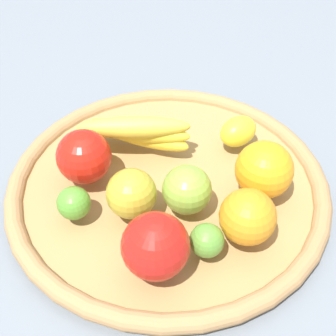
{
  "coord_description": "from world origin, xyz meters",
  "views": [
    {
      "loc": [
        -0.47,
        0.08,
        0.51
      ],
      "look_at": [
        0.0,
        0.0,
        0.05
      ],
      "focal_mm": 51.42,
      "sensor_mm": 36.0,
      "label": 1
    }
  ],
  "objects": [
    {
      "name": "orange_1",
      "position": [
        -0.04,
        -0.12,
        0.07
      ],
      "size": [
        0.11,
        0.11,
        0.08
      ],
      "primitive_type": "sphere",
      "rotation": [
        0.0,
        0.0,
        5.34
      ],
      "color": "orange",
      "rests_on": "basket"
    },
    {
      "name": "apple_0",
      "position": [
        -0.06,
        -0.02,
        0.06
      ],
      "size": [
        0.09,
        0.09,
        0.07
      ],
      "primitive_type": "sphere",
      "rotation": [
        0.0,
        0.0,
        2.09
      ],
      "color": "#82AC3B",
      "rests_on": "basket"
    },
    {
      "name": "ground_plane",
      "position": [
        0.0,
        0.0,
        0.0
      ],
      "size": [
        2.4,
        2.4,
        0.0
      ],
      "primitive_type": "plane",
      "color": "slate",
      "rests_on": "ground"
    },
    {
      "name": "lime_0",
      "position": [
        -0.13,
        -0.02,
        0.05
      ],
      "size": [
        0.05,
        0.05,
        0.04
      ],
      "primitive_type": "sphere",
      "rotation": [
        0.0,
        0.0,
        3.24
      ],
      "color": "#579033",
      "rests_on": "basket"
    },
    {
      "name": "basket",
      "position": [
        0.0,
        0.0,
        0.01
      ],
      "size": [
        0.46,
        0.46,
        0.03
      ],
      "color": "#9E7D4A",
      "rests_on": "ground_plane"
    },
    {
      "name": "apple_3",
      "position": [
        0.02,
        0.11,
        0.07
      ],
      "size": [
        0.09,
        0.09,
        0.08
      ],
      "primitive_type": "sphere",
      "rotation": [
        0.0,
        0.0,
        4.97
      ],
      "color": "red",
      "rests_on": "basket"
    },
    {
      "name": "banana_bunch",
      "position": [
        0.08,
        0.04,
        0.06
      ],
      "size": [
        0.11,
        0.17,
        0.06
      ],
      "color": "yellow",
      "rests_on": "basket"
    },
    {
      "name": "apple_1",
      "position": [
        -0.14,
        0.04,
        0.07
      ],
      "size": [
        0.1,
        0.1,
        0.08
      ],
      "primitive_type": "sphere",
      "rotation": [
        0.0,
        0.0,
        1.94
      ],
      "color": "red",
      "rests_on": "basket"
    },
    {
      "name": "lemon_0",
      "position": [
        0.06,
        -0.12,
        0.05
      ],
      "size": [
        0.07,
        0.07,
        0.04
      ],
      "primitive_type": "ellipsoid",
      "rotation": [
        0.0,
        0.0,
        5.21
      ],
      "color": "yellow",
      "rests_on": "basket"
    },
    {
      "name": "apple_2",
      "position": [
        -0.05,
        0.06,
        0.06
      ],
      "size": [
        0.07,
        0.07,
        0.07
      ],
      "primitive_type": "sphere",
      "rotation": [
        0.0,
        0.0,
        6.26
      ],
      "color": "gold",
      "rests_on": "basket"
    },
    {
      "name": "orange_0",
      "position": [
        -0.12,
        -0.08,
        0.07
      ],
      "size": [
        0.09,
        0.09,
        0.07
      ],
      "primitive_type": "sphere",
      "rotation": [
        0.0,
        0.0,
        5.98
      ],
      "color": "orange",
      "rests_on": "basket"
    },
    {
      "name": "lime_1",
      "position": [
        -0.05,
        0.13,
        0.05
      ],
      "size": [
        0.05,
        0.05,
        0.04
      ],
      "primitive_type": "sphere",
      "rotation": [
        0.0,
        0.0,
        4.95
      ],
      "color": "#52942E",
      "rests_on": "basket"
    }
  ]
}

